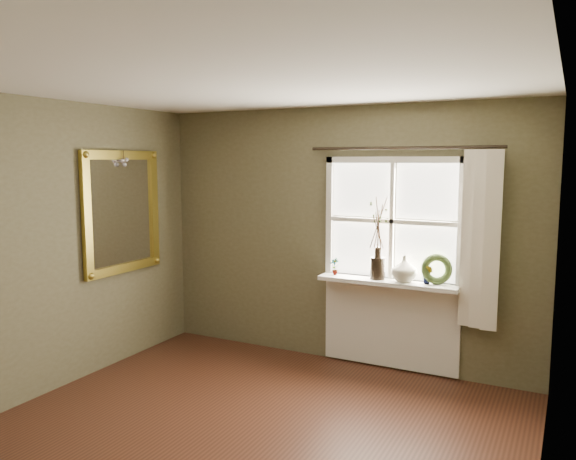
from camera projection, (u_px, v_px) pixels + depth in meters
The scene contains 16 objects.
floor at pixel (217, 460), 3.88m from camera, with size 4.50×4.50×0.00m, color #3F2013.
ceiling at pixel (210, 75), 3.56m from camera, with size 4.50×4.50×0.00m, color silver.
wall_back at pixel (342, 235), 5.75m from camera, with size 4.00×0.10×2.60m, color brown.
wall_left at pixel (8, 253), 4.65m from camera, with size 0.10×4.50×2.60m, color brown.
wall_right at pixel (555, 315), 2.80m from camera, with size 0.10×4.50×2.60m, color brown.
window_frame at pixel (392, 221), 5.42m from camera, with size 1.36×0.06×1.24m.
window_sill at pixel (388, 282), 5.40m from camera, with size 1.36×0.26×0.04m, color white.
window_apron at pixel (390, 324), 5.55m from camera, with size 1.36×0.04×0.88m, color white.
dark_jug at pixel (378, 268), 5.43m from camera, with size 0.15×0.15×0.21m, color black.
cream_vase at pixel (404, 269), 5.31m from camera, with size 0.24×0.24×0.25m, color beige.
wreath at pixel (437, 272), 5.21m from camera, with size 0.29×0.29×0.07m, color #2F411D.
potted_plant_left at pixel (335, 266), 5.63m from camera, with size 0.09×0.06×0.17m, color #2F411D.
potted_plant_right at pixel (428, 275), 5.21m from camera, with size 0.10×0.08×0.18m, color #2F411D.
curtain at pixel (481, 240), 4.97m from camera, with size 0.36×0.12×1.59m, color silver.
curtain_rod at pixel (403, 148), 5.24m from camera, with size 0.03×0.03×1.84m, color black.
gilt_mirror at pixel (122, 212), 5.67m from camera, with size 0.10×1.03×1.23m.
Camera 1 is at (2.10, -3.03, 2.06)m, focal length 35.00 mm.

